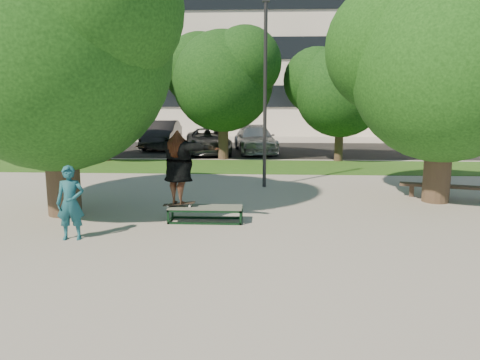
# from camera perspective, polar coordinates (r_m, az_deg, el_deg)

# --- Properties ---
(ground) EXTENTS (120.00, 120.00, 0.00)m
(ground) POSITION_cam_1_polar(r_m,az_deg,el_deg) (11.11, -2.23, -5.74)
(ground) COLOR gray
(ground) RESTS_ON ground
(grass_strip) EXTENTS (30.00, 4.00, 0.02)m
(grass_strip) POSITION_cam_1_polar(r_m,az_deg,el_deg) (20.36, 2.97, 1.64)
(grass_strip) COLOR #1A4C15
(grass_strip) RESTS_ON ground
(asphalt_strip) EXTENTS (40.00, 8.00, 0.01)m
(asphalt_strip) POSITION_cam_1_polar(r_m,az_deg,el_deg) (26.83, 0.83, 3.73)
(asphalt_strip) COLOR black
(asphalt_strip) RESTS_ON ground
(tree_left) EXTENTS (6.96, 5.95, 7.12)m
(tree_left) POSITION_cam_1_polar(r_m,az_deg,el_deg) (12.93, -21.98, 15.59)
(tree_left) COLOR #38281E
(tree_left) RESTS_ON ground
(tree_right) EXTENTS (6.24, 5.33, 6.51)m
(tree_right) POSITION_cam_1_polar(r_m,az_deg,el_deg) (14.62, 23.37, 13.50)
(tree_right) COLOR #38281E
(tree_right) RESTS_ON ground
(bg_tree_left) EXTENTS (5.28, 4.51, 5.77)m
(bg_tree_left) POSITION_cam_1_polar(r_m,az_deg,el_deg) (22.99, -16.58, 11.53)
(bg_tree_left) COLOR #38281E
(bg_tree_left) RESTS_ON ground
(bg_tree_mid) EXTENTS (5.76, 4.92, 6.24)m
(bg_tree_mid) POSITION_cam_1_polar(r_m,az_deg,el_deg) (22.82, -2.29, 12.67)
(bg_tree_mid) COLOR #38281E
(bg_tree_mid) RESTS_ON ground
(bg_tree_right) EXTENTS (5.04, 4.31, 5.43)m
(bg_tree_right) POSITION_cam_1_polar(r_m,az_deg,el_deg) (22.47, 12.01, 11.15)
(bg_tree_right) COLOR #38281E
(bg_tree_right) RESTS_ON ground
(lamppost) EXTENTS (0.25, 0.15, 6.11)m
(lamppost) POSITION_cam_1_polar(r_m,az_deg,el_deg) (15.63, 3.08, 10.59)
(lamppost) COLOR #2D2D30
(lamppost) RESTS_ON ground
(office_building) EXTENTS (30.00, 14.12, 16.00)m
(office_building) POSITION_cam_1_polar(r_m,az_deg,el_deg) (43.00, -1.11, 16.87)
(office_building) COLOR beige
(office_building) RESTS_ON ground
(grind_box) EXTENTS (1.80, 0.60, 0.38)m
(grind_box) POSITION_cam_1_polar(r_m,az_deg,el_deg) (11.55, -4.22, -4.16)
(grind_box) COLOR black
(grind_box) RESTS_ON ground
(skater_rig) EXTENTS (2.28, 1.15, 1.87)m
(skater_rig) POSITION_cam_1_polar(r_m,az_deg,el_deg) (11.42, -7.53, 1.54)
(skater_rig) COLOR white
(skater_rig) RESTS_ON grind_box
(bystander) EXTENTS (0.63, 0.46, 1.61)m
(bystander) POSITION_cam_1_polar(r_m,az_deg,el_deg) (10.62, -19.96, -2.63)
(bystander) COLOR #18505E
(bystander) RESTS_ON ground
(bench) EXTENTS (2.71, 1.11, 0.42)m
(bench) POSITION_cam_1_polar(r_m,az_deg,el_deg) (15.32, 23.95, -0.82)
(bench) COLOR #453529
(bench) RESTS_ON ground
(car_silver_a) EXTENTS (1.61, 3.89, 1.32)m
(car_silver_a) POSITION_cam_1_polar(r_m,az_deg,el_deg) (27.96, -17.43, 4.88)
(car_silver_a) COLOR silver
(car_silver_a) RESTS_ON asphalt_strip
(car_dark) EXTENTS (1.83, 4.90, 1.60)m
(car_dark) POSITION_cam_1_polar(r_m,az_deg,el_deg) (27.87, -9.50, 5.48)
(car_dark) COLOR black
(car_dark) RESTS_ON asphalt_strip
(car_grey) EXTENTS (3.04, 5.11, 1.33)m
(car_grey) POSITION_cam_1_polar(r_m,az_deg,el_deg) (25.03, -3.92, 4.76)
(car_grey) COLOR #5E5E64
(car_grey) RESTS_ON asphalt_strip
(car_silver_b) EXTENTS (2.73, 5.11, 1.41)m
(car_silver_b) POSITION_cam_1_polar(r_m,az_deg,el_deg) (25.57, 1.86, 4.98)
(car_silver_b) COLOR silver
(car_silver_b) RESTS_ON asphalt_strip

